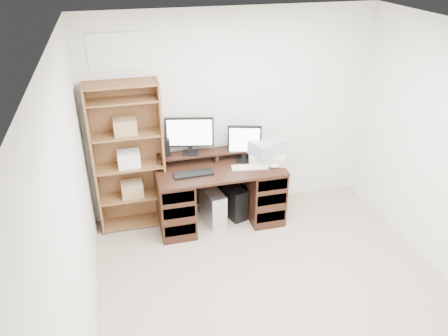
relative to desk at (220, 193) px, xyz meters
name	(u,v)px	position (x,y,z in m)	size (l,w,h in m)	color
room	(297,201)	(0.25, -1.64, 0.86)	(3.54, 4.04, 2.54)	tan
desk	(220,193)	(0.00, 0.00, 0.00)	(1.50, 0.70, 0.75)	black
riser_shelf	(215,153)	(0.00, 0.21, 0.45)	(1.40, 0.22, 0.12)	black
monitor_wide	(190,134)	(-0.30, 0.23, 0.73)	(0.56, 0.19, 0.45)	black
monitor_small	(244,142)	(0.34, 0.12, 0.60)	(0.40, 0.20, 0.44)	black
speaker	(166,147)	(-0.58, 0.24, 0.58)	(0.08, 0.08, 0.20)	black
keyboard_black	(193,174)	(-0.33, -0.10, 0.37)	(0.45, 0.15, 0.03)	black
keyboard_white	(250,167)	(0.34, -0.11, 0.37)	(0.42, 0.13, 0.02)	silver
mouse	(275,166)	(0.63, -0.17, 0.38)	(0.10, 0.07, 0.04)	white
printer	(267,157)	(0.59, 0.01, 0.41)	(0.43, 0.32, 0.11)	#BCB7A4
basket	(267,147)	(0.59, 0.01, 0.55)	(0.38, 0.27, 0.16)	#989DA2
tower_silver	(213,206)	(-0.09, 0.00, -0.17)	(0.19, 0.43, 0.43)	silver
tower_black	(233,201)	(0.19, 0.07, -0.18)	(0.29, 0.45, 0.42)	black
bookshelf	(129,156)	(-1.03, 0.21, 0.53)	(0.80, 0.30, 1.80)	brown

